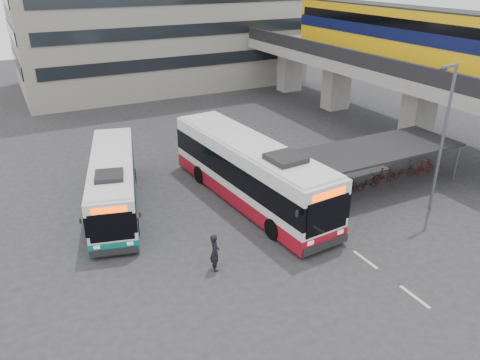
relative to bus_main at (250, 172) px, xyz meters
name	(u,v)px	position (x,y,z in m)	size (l,w,h in m)	color
ground	(285,242)	(-0.63, -4.85, -1.80)	(120.00, 120.00, 0.00)	#28282B
viaduct	(387,51)	(16.37, 7.27, 4.44)	(8.00, 32.00, 9.68)	gray
bike_shelter	(377,164)	(7.84, -1.85, -0.36)	(10.00, 4.00, 2.54)	#595B60
road_markings	(365,260)	(1.87, -7.85, -1.79)	(0.15, 7.60, 0.01)	beige
bus_main	(250,172)	(0.00, 0.00, 0.00)	(3.86, 13.27, 3.87)	white
bus_teal	(114,183)	(-7.07, 2.80, -0.33)	(4.93, 10.92, 3.16)	white
pedestrian	(215,252)	(-4.62, -5.30, -0.90)	(0.66, 0.43, 1.80)	black
lamp_post	(443,130)	(8.44, -5.57, 2.81)	(1.42, 0.38, 8.08)	#595B60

